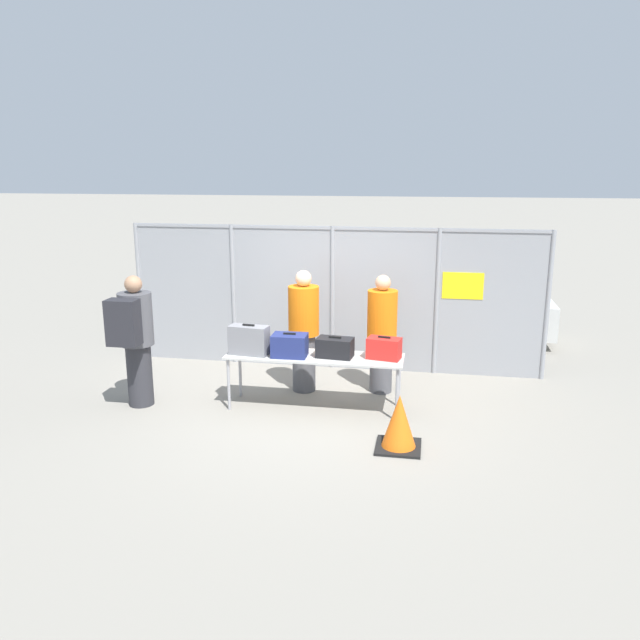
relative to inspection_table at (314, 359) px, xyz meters
The scene contains 12 objects.
ground_plane 0.68m from the inspection_table, 112.77° to the right, with size 120.00×120.00×0.00m, color gray.
fence_section 1.82m from the inspection_table, 91.10° to the left, with size 6.45×0.07×2.23m.
inspection_table is the anchor object (origin of this frame).
suitcase_grey 0.89m from the inspection_table, behind, with size 0.53×0.27×0.40m.
suitcase_navy 0.38m from the inspection_table, 165.12° to the right, with size 0.45×0.33×0.31m.
suitcase_black 0.32m from the inspection_table, ahead, with size 0.48×0.31×0.27m.
suitcase_red 0.92m from the inspection_table, ahead, with size 0.45×0.31×0.29m.
traveler_hooded 2.35m from the inspection_table, behind, with size 0.43×0.67×1.75m.
security_worker_near 0.74m from the inspection_table, 112.92° to the left, with size 0.43×0.43×1.73m.
security_worker_far 1.14m from the inspection_table, 44.43° to the left, with size 0.41×0.41×1.67m.
utility_trailer 4.40m from the inspection_table, 59.38° to the left, with size 3.42×2.04×0.77m.
traffic_cone 1.59m from the inspection_table, 41.31° to the right, with size 0.51×0.51×0.64m.
Camera 1 is at (1.49, -7.47, 3.10)m, focal length 35.00 mm.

